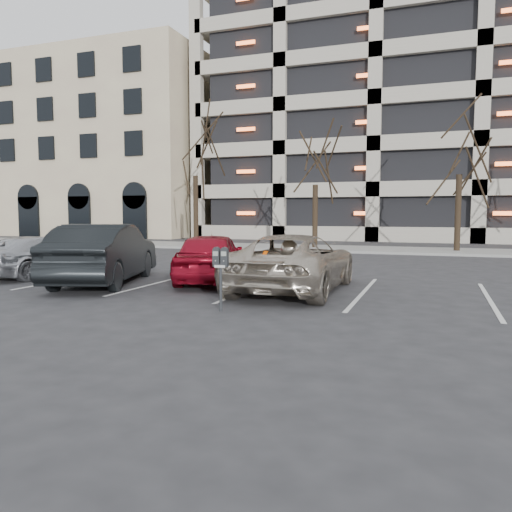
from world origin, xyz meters
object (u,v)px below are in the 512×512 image
object	(u,v)px
car_red	(211,257)
car_silver	(41,256)
tree_a	(195,132)
parking_meter	(221,263)
suv_silver	(294,262)
tree_c	(461,126)
tree_b	(316,145)
car_dark	(104,254)

from	to	relation	value
car_red	car_silver	bearing A→B (deg)	-11.59
tree_a	car_silver	world-z (taller)	tree_a
parking_meter	suv_silver	distance (m)	3.14
tree_c	car_silver	bearing A→B (deg)	-132.09
tree_b	car_red	bearing A→B (deg)	-89.53
car_silver	parking_meter	bearing A→B (deg)	161.23
tree_a	car_red	xyz separation A→B (m)	(7.11, -13.22, -5.79)
parking_meter	car_silver	world-z (taller)	parking_meter
tree_a	parking_meter	xyz separation A→B (m)	(9.06, -16.96, -5.54)
suv_silver	parking_meter	bearing A→B (deg)	77.76
tree_c	car_red	world-z (taller)	tree_c
parking_meter	car_dark	bearing A→B (deg)	147.45
car_dark	car_red	bearing A→B (deg)	-173.36
tree_c	suv_silver	world-z (taller)	tree_c
car_red	car_silver	distance (m)	5.54
tree_b	parking_meter	world-z (taller)	tree_b
tree_b	suv_silver	bearing A→B (deg)	-78.95
tree_a	car_dark	world-z (taller)	tree_a
tree_c	car_dark	size ratio (longest dim) A/B	1.68
tree_c	car_silver	size ratio (longest dim) A/B	1.96
parking_meter	tree_a	bearing A→B (deg)	114.17
tree_c	car_red	xyz separation A→B (m)	(-6.89, -13.22, -5.33)
tree_a	parking_meter	world-z (taller)	tree_a
tree_b	car_red	size ratio (longest dim) A/B	1.82
parking_meter	car_dark	distance (m)	5.26
car_dark	car_silver	bearing A→B (deg)	-31.93
tree_a	tree_c	world-z (taller)	tree_a
tree_b	suv_silver	size ratio (longest dim) A/B	1.48
car_dark	car_silver	distance (m)	2.94
tree_c	parking_meter	xyz separation A→B (m)	(-4.94, -16.96, -5.08)
car_red	tree_c	bearing A→B (deg)	-134.51
tree_c	car_dark	world-z (taller)	tree_c
parking_meter	car_dark	size ratio (longest dim) A/B	0.25
car_silver	tree_c	bearing A→B (deg)	-127.52
tree_a	car_silver	distance (m)	15.02
tree_a	car_dark	size ratio (longest dim) A/B	1.81
car_red	car_dark	size ratio (longest dim) A/B	0.84
tree_a	parking_meter	size ratio (longest dim) A/B	7.19
parking_meter	car_red	xyz separation A→B (m)	(-1.95, 3.74, -0.25)
car_silver	suv_silver	bearing A→B (deg)	-176.56
tree_a	car_silver	bearing A→B (deg)	-83.38
car_red	car_dark	xyz separation A→B (m)	(-2.66, -1.22, 0.11)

